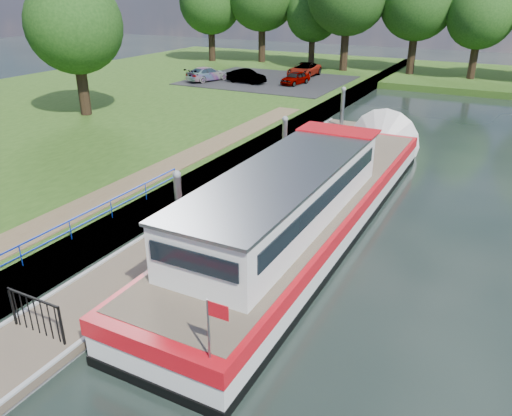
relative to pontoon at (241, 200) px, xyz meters
The scene contains 13 objects.
riverbank 18.11m from the pontoon, behind, with size 32.00×90.00×0.78m, color #274714.
bank_edge 3.25m from the pontoon, 141.89° to the left, with size 1.10×90.00×0.78m, color #473D2D.
footpath 6.69m from the pontoon, 131.35° to the right, with size 1.60×40.00×0.05m, color brown.
carpark 27.32m from the pontoon, 113.75° to the left, with size 14.00×12.00×0.06m, color black.
pontoon is the anchor object (origin of this frame).
mooring_piles 1.10m from the pontoon, ahead, with size 0.30×27.30×3.55m.
gate_panel 10.84m from the pontoon, 90.00° to the right, with size 1.85×0.05×1.15m.
barge 3.73m from the pontoon, ahead, with size 4.36×21.15×4.78m.
bank_tree_a 18.78m from the pontoon, 156.11° to the left, with size 6.12×6.12×9.72m.
car_a 25.35m from the pontoon, 108.15° to the left, with size 1.31×3.27×1.11m, color #999999.
car_b 25.71m from the pontoon, 118.07° to the left, with size 1.27×3.64×1.20m, color #999999.
car_c 27.17m from the pontoon, 125.73° to the left, with size 1.75×4.31×1.25m, color #999999.
car_d 29.69m from the pontoon, 107.31° to the left, with size 2.15×4.67×1.30m, color #999999.
Camera 1 is at (9.91, -4.57, 8.68)m, focal length 35.00 mm.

